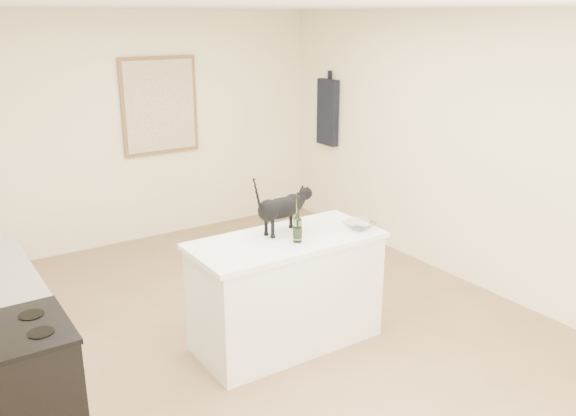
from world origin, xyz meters
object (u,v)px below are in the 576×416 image
Objects in this scene: stove at (20,405)px; glass_bowl at (359,225)px; black_cat at (281,211)px; wine_bottle at (298,222)px.

glass_bowl reaches higher than stove.
wine_bottle is at bearing -99.91° from black_cat.
stove is 3.75× the size of glass_bowl.
wine_bottle is 1.32× the size of glass_bowl.
glass_bowl is at bearing -3.33° from wine_bottle.
stove is 2.24m from black_cat.
stove is at bearing -174.60° from glass_bowl.
black_cat is at bearing 155.13° from glass_bowl.
black_cat reaches higher than wine_bottle.
stove is at bearing -174.81° from black_cat.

